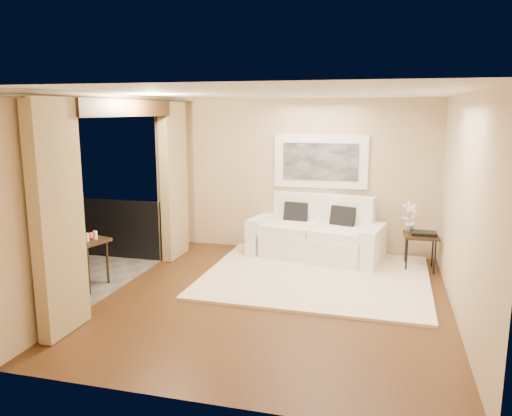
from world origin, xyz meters
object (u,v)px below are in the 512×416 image
(bistro_table, at_px, (82,245))
(balcony_chair_near, at_px, (14,258))
(balcony_chair_far, at_px, (67,236))
(sofa, at_px, (317,236))
(ice_bucket, at_px, (74,230))
(orchid, at_px, (410,216))
(side_table, at_px, (421,238))

(bistro_table, distance_m, balcony_chair_near, 0.88)
(balcony_chair_far, relative_size, balcony_chair_near, 1.10)
(bistro_table, distance_m, balcony_chair_far, 0.60)
(sofa, bearing_deg, balcony_chair_near, -129.25)
(sofa, xyz_separation_m, ice_bucket, (-3.21, -2.18, 0.42))
(sofa, relative_size, orchid, 4.72)
(bistro_table, height_order, balcony_chair_near, balcony_chair_near)
(side_table, relative_size, balcony_chair_near, 0.58)
(balcony_chair_near, bearing_deg, ice_bucket, 49.88)
(side_table, height_order, balcony_chair_far, balcony_chair_far)
(balcony_chair_near, height_order, ice_bucket, balcony_chair_near)
(sofa, distance_m, ice_bucket, 3.90)
(orchid, distance_m, balcony_chair_far, 5.36)
(sofa, xyz_separation_m, side_table, (1.67, -0.22, 0.13))
(ice_bucket, bearing_deg, side_table, 21.89)
(side_table, distance_m, orchid, 0.39)
(side_table, distance_m, ice_bucket, 5.27)
(bistro_table, bearing_deg, sofa, 37.33)
(bistro_table, bearing_deg, ice_bucket, 148.28)
(side_table, distance_m, balcony_chair_near, 5.94)
(balcony_chair_far, xyz_separation_m, balcony_chair_near, (-0.10, -1.00, -0.06))
(sofa, bearing_deg, orchid, 9.69)
(orchid, height_order, ice_bucket, orchid)
(sofa, relative_size, balcony_chair_far, 2.16)
(side_table, relative_size, orchid, 1.14)
(side_table, xyz_separation_m, bistro_table, (-4.69, -2.08, 0.11))
(orchid, height_order, balcony_chair_near, orchid)
(balcony_chair_far, xyz_separation_m, ice_bucket, (0.30, -0.24, 0.16))
(bistro_table, relative_size, ice_bucket, 3.65)
(sofa, distance_m, side_table, 1.69)
(sofa, relative_size, bistro_table, 3.23)
(ice_bucket, bearing_deg, bistro_table, -31.72)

